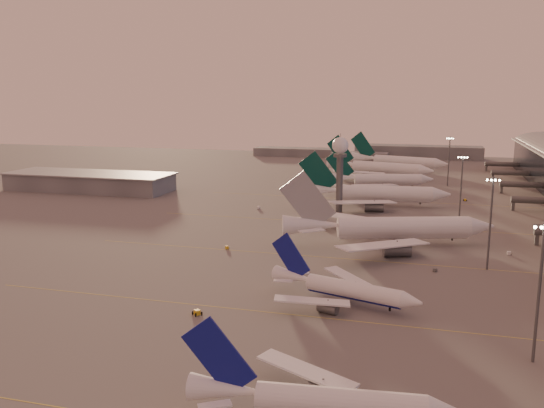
# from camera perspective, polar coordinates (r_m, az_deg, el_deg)

# --- Properties ---
(ground) EXTENTS (700.00, 700.00, 0.00)m
(ground) POSITION_cam_1_polar(r_m,az_deg,el_deg) (118.86, -5.06, -12.00)
(ground) COLOR #5D5B5B
(ground) RESTS_ON ground
(taxiway_markings) EXTENTS (180.00, 185.25, 0.02)m
(taxiway_markings) POSITION_cam_1_polar(r_m,az_deg,el_deg) (165.21, 11.79, -5.57)
(taxiway_markings) COLOR gold
(taxiway_markings) RESTS_ON ground
(hangar) EXTENTS (82.00, 27.00, 8.50)m
(hangar) POSITION_cam_1_polar(r_m,az_deg,el_deg) (292.85, -17.62, 2.15)
(hangar) COLOR slate
(hangar) RESTS_ON ground
(radar_tower) EXTENTS (6.40, 6.40, 31.10)m
(radar_tower) POSITION_cam_1_polar(r_m,az_deg,el_deg) (226.37, 6.76, 4.41)
(radar_tower) COLOR #525559
(radar_tower) RESTS_ON ground
(mast_a) EXTENTS (3.60, 0.56, 25.00)m
(mast_a) POSITION_cam_1_polar(r_m,az_deg,el_deg) (109.07, 24.97, -7.45)
(mast_a) COLOR #525559
(mast_a) RESTS_ON ground
(mast_b) EXTENTS (3.60, 0.56, 25.00)m
(mast_b) POSITION_cam_1_polar(r_m,az_deg,el_deg) (161.49, 20.84, -1.42)
(mast_b) COLOR #525559
(mast_b) RESTS_ON ground
(mast_c) EXTENTS (3.60, 0.56, 25.00)m
(mast_c) POSITION_cam_1_polar(r_m,az_deg,el_deg) (215.13, 18.23, 1.66)
(mast_c) COLOR #525559
(mast_c) RESTS_ON ground
(mast_d) EXTENTS (3.60, 0.56, 25.00)m
(mast_d) POSITION_cam_1_polar(r_m,az_deg,el_deg) (304.26, 17.12, 4.28)
(mast_d) COLOR #525559
(mast_d) RESTS_ON ground
(distant_horizon) EXTENTS (165.00, 37.50, 9.00)m
(distant_horizon) POSITION_cam_1_polar(r_m,az_deg,el_deg) (431.15, 10.59, 5.06)
(distant_horizon) COLOR slate
(distant_horizon) RESTS_ON ground
(narrowbody_near) EXTENTS (39.24, 31.19, 15.34)m
(narrowbody_near) POSITION_cam_1_polar(r_m,az_deg,el_deg) (85.70, 4.84, -19.29)
(narrowbody_near) COLOR white
(narrowbody_near) RESTS_ON ground
(narrowbody_mid) EXTENTS (35.71, 28.07, 14.36)m
(narrowbody_mid) POSITION_cam_1_polar(r_m,az_deg,el_deg) (130.44, 7.09, -8.56)
(narrowbody_mid) COLOR white
(narrowbody_mid) RESTS_ON ground
(widebody_white) EXTENTS (64.61, 51.01, 23.43)m
(widebody_white) POSITION_cam_1_polar(r_m,az_deg,el_deg) (181.26, 11.56, -2.77)
(widebody_white) COLOR white
(widebody_white) RESTS_ON ground
(greentail_a) EXTENTS (62.50, 50.19, 22.75)m
(greentail_a) POSITION_cam_1_polar(r_m,az_deg,el_deg) (243.29, 10.17, 0.73)
(greentail_a) COLOR white
(greentail_a) RESTS_ON ground
(greentail_b) EXTENTS (52.25, 41.70, 19.31)m
(greentail_b) POSITION_cam_1_polar(r_m,az_deg,el_deg) (289.19, 10.69, 2.19)
(greentail_b) COLOR white
(greentail_b) RESTS_ON ground
(greentail_c) EXTENTS (61.59, 49.06, 22.94)m
(greentail_c) POSITION_cam_1_polar(r_m,az_deg,el_deg) (327.59, 10.56, 3.31)
(greentail_c) COLOR white
(greentail_c) RESTS_ON ground
(greentail_d) EXTENTS (60.76, 48.30, 22.84)m
(greentail_d) POSITION_cam_1_polar(r_m,az_deg,el_deg) (361.88, 12.38, 3.94)
(greentail_d) COLOR white
(greentail_d) RESTS_ON ground
(gsv_tug_mid) EXTENTS (4.43, 4.24, 1.10)m
(gsv_tug_mid) POSITION_cam_1_polar(r_m,az_deg,el_deg) (124.79, -7.43, -10.63)
(gsv_tug_mid) COLOR yellow
(gsv_tug_mid) RESTS_ON ground
(gsv_truck_b) EXTENTS (4.94, 3.21, 1.88)m
(gsv_truck_b) POSITION_cam_1_polar(r_m,az_deg,el_deg) (158.14, 15.97, -6.15)
(gsv_truck_b) COLOR #55575A
(gsv_truck_b) RESTS_ON ground
(gsv_truck_c) EXTENTS (5.02, 4.20, 1.97)m
(gsv_truck_c) POSITION_cam_1_polar(r_m,az_deg,el_deg) (174.51, -4.37, -4.14)
(gsv_truck_c) COLOR yellow
(gsv_truck_c) RESTS_ON ground
(gsv_catering_b) EXTENTS (4.94, 2.66, 3.89)m
(gsv_catering_b) POSITION_cam_1_polar(r_m,az_deg,el_deg) (181.18, 22.51, -4.09)
(gsv_catering_b) COLOR white
(gsv_catering_b) RESTS_ON ground
(gsv_tug_far) EXTENTS (4.31, 4.44, 1.11)m
(gsv_tug_far) POSITION_cam_1_polar(r_m,az_deg,el_deg) (201.98, 5.22, -2.21)
(gsv_tug_far) COLOR yellow
(gsv_tug_far) RESTS_ON ground
(gsv_truck_d) EXTENTS (2.24, 5.51, 2.20)m
(gsv_truck_d) POSITION_cam_1_polar(r_m,az_deg,el_deg) (234.55, -1.32, -0.19)
(gsv_truck_d) COLOR white
(gsv_truck_d) RESTS_ON ground
(gsv_tug_hangar) EXTENTS (3.28, 2.34, 0.85)m
(gsv_tug_hangar) POSITION_cam_1_polar(r_m,az_deg,el_deg) (265.30, 18.58, 0.38)
(gsv_tug_hangar) COLOR yellow
(gsv_tug_hangar) RESTS_ON ground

